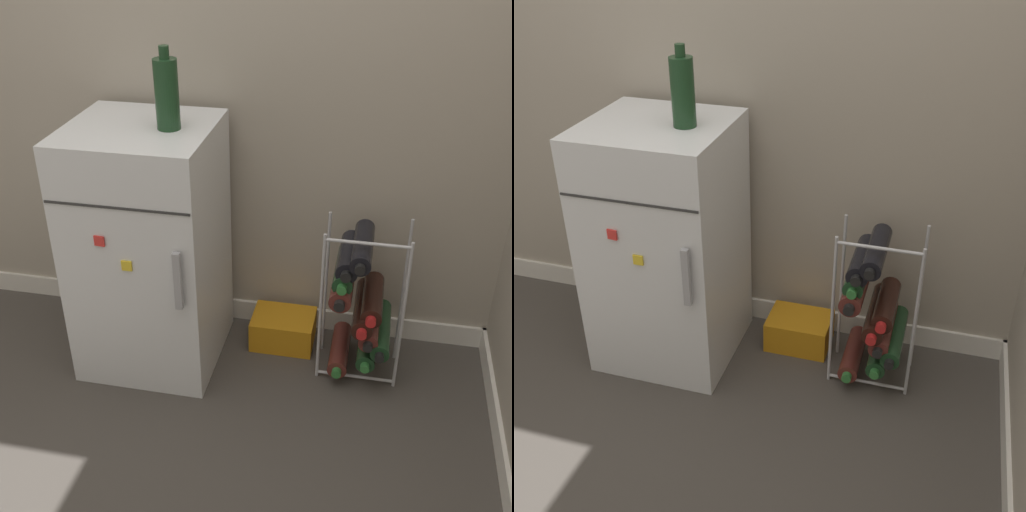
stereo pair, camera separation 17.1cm
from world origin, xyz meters
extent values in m
plane|color=#423D38|center=(0.00, 0.00, 0.00)|extent=(14.00, 14.00, 0.00)
cube|color=#9E9384|center=(0.00, 0.70, 1.25)|extent=(6.60, 0.06, 2.50)
cube|color=silver|center=(0.00, 0.66, 0.04)|extent=(6.60, 0.01, 0.09)
cube|color=silver|center=(-0.48, 0.39, 0.47)|extent=(0.50, 0.49, 0.94)
cube|color=#2D2D2D|center=(-0.48, 0.14, 0.75)|extent=(0.49, 0.00, 0.01)
cube|color=#9E9EA3|center=(-0.29, 0.12, 0.51)|extent=(0.02, 0.02, 0.21)
cube|color=red|center=(-0.55, 0.14, 0.63)|extent=(0.04, 0.01, 0.04)
cube|color=yellow|center=(-0.47, 0.14, 0.54)|extent=(0.04, 0.01, 0.04)
cylinder|color=#B2B2B7|center=(0.16, 0.35, 0.31)|extent=(0.01, 0.01, 0.62)
cylinder|color=#B2B2B7|center=(0.45, 0.35, 0.31)|extent=(0.01, 0.01, 0.62)
cylinder|color=#B2B2B7|center=(0.16, 0.52, 0.31)|extent=(0.01, 0.01, 0.62)
cylinder|color=#B2B2B7|center=(0.45, 0.52, 0.31)|extent=(0.01, 0.01, 0.62)
cylinder|color=#B2B2B7|center=(0.31, 0.35, 0.02)|extent=(0.29, 0.01, 0.01)
cylinder|color=#B2B2B7|center=(0.31, 0.35, 0.60)|extent=(0.29, 0.01, 0.01)
cylinder|color=#56231E|center=(0.24, 0.44, 0.07)|extent=(0.07, 0.26, 0.07)
cylinder|color=#2D7033|center=(0.24, 0.29, 0.07)|extent=(0.03, 0.02, 0.03)
cylinder|color=#19381E|center=(0.34, 0.44, 0.13)|extent=(0.07, 0.31, 0.07)
cylinder|color=#2D7033|center=(0.34, 0.27, 0.13)|extent=(0.03, 0.02, 0.03)
cylinder|color=#19381E|center=(0.38, 0.44, 0.19)|extent=(0.07, 0.31, 0.07)
cylinder|color=black|center=(0.38, 0.27, 0.19)|extent=(0.03, 0.02, 0.03)
cylinder|color=#56231E|center=(0.34, 0.44, 0.23)|extent=(0.07, 0.30, 0.07)
cylinder|color=black|center=(0.34, 0.28, 0.23)|extent=(0.03, 0.02, 0.03)
cylinder|color=black|center=(0.31, 0.44, 0.28)|extent=(0.08, 0.30, 0.08)
cylinder|color=red|center=(0.31, 0.27, 0.28)|extent=(0.04, 0.02, 0.04)
cylinder|color=black|center=(0.34, 0.44, 0.32)|extent=(0.08, 0.26, 0.08)
cylinder|color=red|center=(0.34, 0.29, 0.32)|extent=(0.04, 0.02, 0.04)
cylinder|color=#56231E|center=(0.23, 0.44, 0.39)|extent=(0.08, 0.31, 0.08)
cylinder|color=black|center=(0.23, 0.27, 0.39)|extent=(0.04, 0.02, 0.04)
cylinder|color=#19381E|center=(0.23, 0.44, 0.44)|extent=(0.07, 0.27, 0.07)
cylinder|color=#2D7033|center=(0.23, 0.29, 0.44)|extent=(0.03, 0.02, 0.03)
cylinder|color=black|center=(0.24, 0.44, 0.49)|extent=(0.08, 0.25, 0.08)
cylinder|color=black|center=(0.24, 0.30, 0.49)|extent=(0.04, 0.02, 0.04)
cylinder|color=black|center=(0.29, 0.44, 0.54)|extent=(0.07, 0.29, 0.07)
cylinder|color=black|center=(0.29, 0.28, 0.54)|extent=(0.03, 0.02, 0.03)
cube|color=orange|center=(0.00, 0.53, 0.06)|extent=(0.25, 0.19, 0.13)
cylinder|color=#19381E|center=(-0.37, 0.38, 1.05)|extent=(0.08, 0.08, 0.23)
cylinder|color=#19381E|center=(-0.37, 0.38, 1.18)|extent=(0.03, 0.03, 0.04)
camera|label=1|loc=(0.32, -1.54, 1.64)|focal=45.00mm
camera|label=2|loc=(0.48, -1.50, 1.64)|focal=45.00mm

